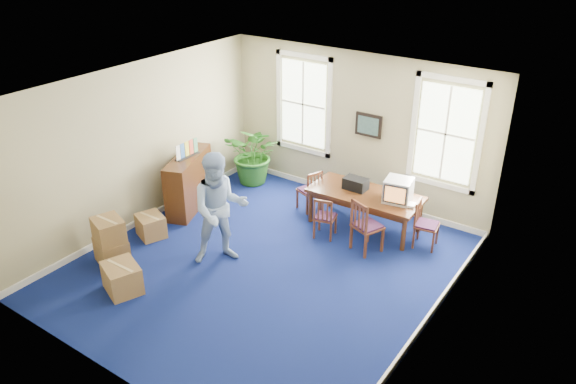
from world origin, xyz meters
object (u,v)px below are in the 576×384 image
Objects in this scene: man at (220,209)px; potted_plant at (255,154)px; chair_near_left at (325,216)px; cardboard_boxes at (124,241)px; conference_table at (364,210)px; credenza at (189,181)px; crt_tv at (398,190)px.

man is 1.46× the size of potted_plant.
man reaches higher than chair_near_left.
chair_near_left is 2.84m from potted_plant.
cardboard_boxes is (0.15, -3.97, -0.25)m from potted_plant.
man is 1.28× the size of cardboard_boxes.
credenza is (-3.42, -1.34, 0.24)m from conference_table.
chair_near_left is at bearing -10.04° from credenza.
crt_tv is 0.62× the size of chair_near_left.
man is at bearing -62.98° from potted_plant.
chair_near_left is 0.42× the size of man.
potted_plant reaches higher than credenza.
credenza is 1.79m from potted_plant.
conference_table is 0.87m from chair_near_left.
man reaches higher than credenza.
crt_tv is at bearing -157.82° from chair_near_left.
potted_plant is (-3.67, 0.35, -0.26)m from crt_tv.
conference_table is 3.68m from credenza.
credenza is at bearing -160.16° from conference_table.
chair_near_left is 2.15m from man.
conference_table is 1.55× the size of potted_plant.
chair_near_left is 3.03m from credenza.
cardboard_boxes reaches higher than conference_table.
man is (-2.19, -2.54, 0.06)m from crt_tv.
crt_tv is 4.31m from credenza.
conference_table is at bearing -7.62° from potted_plant.
chair_near_left is at bearing 49.30° from cardboard_boxes.
man is at bearing -140.55° from crt_tv.
chair_near_left is 0.61× the size of potted_plant.
man is 3.27m from potted_plant.
potted_plant is (-2.58, 1.15, 0.28)m from chair_near_left.
crt_tv is 0.33× the size of cardboard_boxes.
potted_plant is at bearing 170.77° from conference_table.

